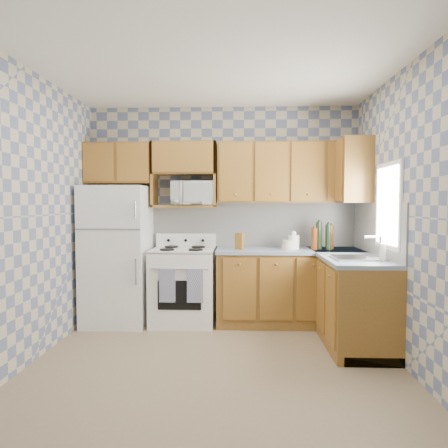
{
  "coord_description": "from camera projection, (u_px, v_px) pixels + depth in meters",
  "views": [
    {
      "loc": [
        0.22,
        -3.55,
        1.48
      ],
      "look_at": [
        0.05,
        0.75,
        1.25
      ],
      "focal_mm": 32.0,
      "sensor_mm": 36.0,
      "label": 1
    }
  ],
  "objects": [
    {
      "name": "backsplash_right",
      "position": [
        376.0,
        229.0,
        4.3
      ],
      "size": [
        0.02,
        1.6,
        0.56
      ],
      "primitive_type": "cube",
      "color": "white",
      "rests_on": "right_wall"
    },
    {
      "name": "stove_body",
      "position": [
        183.0,
        287.0,
        4.89
      ],
      "size": [
        0.76,
        0.65,
        0.9
      ],
      "primitive_type": "cube",
      "color": "white",
      "rests_on": "floor"
    },
    {
      "name": "electric_kettle",
      "position": [
        294.0,
        242.0,
        4.83
      ],
      "size": [
        0.13,
        0.13,
        0.17
      ],
      "primitive_type": "cylinder",
      "color": "white",
      "rests_on": "countertop_back"
    },
    {
      "name": "food_containers",
      "position": [
        289.0,
        245.0,
        4.78
      ],
      "size": [
        0.17,
        0.17,
        0.11
      ],
      "primitive_type": null,
      "color": "beige",
      "rests_on": "countertop_back"
    },
    {
      "name": "floor",
      "position": [
        215.0,
        365.0,
        3.63
      ],
      "size": [
        3.4,
        3.4,
        0.0
      ],
      "primitive_type": "plane",
      "color": "#816F54",
      "rests_on": "ground"
    },
    {
      "name": "right_wall",
      "position": [
        409.0,
        217.0,
        3.49
      ],
      "size": [
        0.02,
        3.2,
        2.7
      ],
      "primitive_type": "cube",
      "color": "slate",
      "rests_on": "ground"
    },
    {
      "name": "bottle_1",
      "position": [
        328.0,
        237.0,
        4.74
      ],
      "size": [
        0.07,
        0.07,
        0.3
      ],
      "primitive_type": "cylinder",
      "color": "black",
      "rests_on": "countertop_back"
    },
    {
      "name": "sink",
      "position": [
        358.0,
        258.0,
        3.97
      ],
      "size": [
        0.48,
        0.4,
        0.03
      ],
      "primitive_type": "cube",
      "color": "#B7B7BC",
      "rests_on": "countertop_right"
    },
    {
      "name": "cooktop",
      "position": [
        183.0,
        250.0,
        4.87
      ],
      "size": [
        0.76,
        0.65,
        0.02
      ],
      "primitive_type": "cube",
      "color": "silver",
      "rests_on": "stove_body"
    },
    {
      "name": "microwave",
      "position": [
        193.0,
        193.0,
        4.98
      ],
      "size": [
        0.57,
        0.42,
        0.3
      ],
      "primitive_type": "imported",
      "rotation": [
        0.0,
        0.0,
        0.1
      ],
      "color": "white",
      "rests_on": "microwave_shelf"
    },
    {
      "name": "soap_bottle",
      "position": [
        383.0,
        253.0,
        3.79
      ],
      "size": [
        0.06,
        0.06,
        0.17
      ],
      "primitive_type": "cylinder",
      "color": "beige",
      "rests_on": "countertop_right"
    },
    {
      "name": "countertop_right",
      "position": [
        348.0,
        256.0,
        4.32
      ],
      "size": [
        0.63,
        1.6,
        0.04
      ],
      "primitive_type": "cube",
      "color": "slate",
      "rests_on": "base_cabinets_right"
    },
    {
      "name": "dish_towel_left",
      "position": [
        167.0,
        285.0,
        4.55
      ],
      "size": [
        0.18,
        0.02,
        0.39
      ],
      "primitive_type": "cube",
      "color": "navy",
      "rests_on": "stove_body"
    },
    {
      "name": "upper_cabinets_right",
      "position": [
        351.0,
        171.0,
        4.72
      ],
      "size": [
        0.33,
        0.7,
        0.74
      ],
      "primitive_type": "cube",
      "color": "brown",
      "rests_on": "right_wall"
    },
    {
      "name": "window",
      "position": [
        388.0,
        206.0,
        3.94
      ],
      "size": [
        0.02,
        0.66,
        0.86
      ],
      "primitive_type": "cube",
      "color": "silver",
      "rests_on": "right_wall"
    },
    {
      "name": "base_cabinets_back",
      "position": [
        289.0,
        288.0,
        4.87
      ],
      "size": [
        1.75,
        0.6,
        0.88
      ],
      "primitive_type": "cube",
      "color": "brown",
      "rests_on": "floor"
    },
    {
      "name": "microwave_shelf",
      "position": [
        185.0,
        206.0,
        5.0
      ],
      "size": [
        0.8,
        0.33,
        0.03
      ],
      "primitive_type": "cube",
      "color": "brown",
      "rests_on": "back_wall"
    },
    {
      "name": "bottle_2",
      "position": [
        331.0,
        237.0,
        4.84
      ],
      "size": [
        0.07,
        0.07,
        0.28
      ],
      "primitive_type": "cylinder",
      "color": "#622B0F",
      "rests_on": "countertop_back"
    },
    {
      "name": "upper_cabinets_fridge",
      "position": [
        120.0,
        164.0,
        5.01
      ],
      "size": [
        0.82,
        0.33,
        0.5
      ],
      "primitive_type": "cube",
      "color": "brown",
      "rests_on": "back_wall"
    },
    {
      "name": "backguard",
      "position": [
        186.0,
        240.0,
        5.14
      ],
      "size": [
        0.76,
        0.08,
        0.17
      ],
      "primitive_type": "cube",
      "color": "white",
      "rests_on": "cooktop"
    },
    {
      "name": "backsplash_back",
      "position": [
        254.0,
        225.0,
        5.14
      ],
      "size": [
        2.6,
        0.02,
        0.56
      ],
      "primitive_type": "cube",
      "color": "white",
      "rests_on": "back_wall"
    },
    {
      "name": "countertop_back",
      "position": [
        289.0,
        251.0,
        4.84
      ],
      "size": [
        1.77,
        0.63,
        0.04
      ],
      "primitive_type": "cube",
      "color": "slate",
      "rests_on": "base_cabinets_back"
    },
    {
      "name": "knife_block",
      "position": [
        239.0,
        241.0,
        4.8
      ],
      "size": [
        0.12,
        0.12,
        0.2
      ],
      "primitive_type": "cube",
      "rotation": [
        0.0,
        0.0,
        -0.36
      ],
      "color": "brown",
      "rests_on": "countertop_back"
    },
    {
      "name": "base_cabinets_right",
      "position": [
        348.0,
        298.0,
        4.35
      ],
      "size": [
        0.6,
        1.6,
        0.88
      ],
      "primitive_type": "cube",
      "color": "brown",
      "rests_on": "floor"
    },
    {
      "name": "bottle_0",
      "position": [
        319.0,
        236.0,
        4.8
      ],
      "size": [
        0.07,
        0.07,
        0.32
      ],
      "primitive_type": "cylinder",
      "color": "black",
      "rests_on": "countertop_back"
    },
    {
      "name": "upper_cabinets_back",
      "position": [
        289.0,
        173.0,
        4.93
      ],
      "size": [
        1.75,
        0.33,
        0.74
      ],
      "primitive_type": "cube",
      "color": "brown",
      "rests_on": "back_wall"
    },
    {
      "name": "refrigerator",
      "position": [
        118.0,
        255.0,
        4.88
      ],
      "size": [
        0.75,
        0.7,
        1.68
      ],
      "primitive_type": "cube",
      "color": "white",
      "rests_on": "floor"
    },
    {
      "name": "bottle_3",
      "position": [
        314.0,
        239.0,
        4.73
      ],
      "size": [
        0.07,
        0.07,
        0.26
      ],
      "primitive_type": "cylinder",
      "color": "#622B0F",
      "rests_on": "countertop_back"
    },
    {
      "name": "back_wall",
      "position": [
        223.0,
        213.0,
        5.15
      ],
      "size": [
        3.4,
        0.02,
        2.7
      ],
      "primitive_type": "cube",
      "color": "slate",
      "rests_on": "ground"
    },
    {
      "name": "dish_towel_right",
      "position": [
        195.0,
        286.0,
        4.54
      ],
      "size": [
        0.18,
        0.02,
        0.39
      ],
      "primitive_type": "cube",
      "color": "navy",
      "rests_on": "stove_body"
    }
  ]
}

